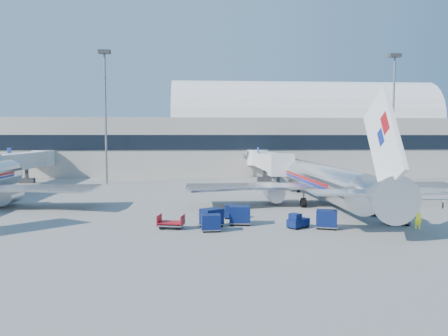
{
  "coord_description": "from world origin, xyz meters",
  "views": [
    {
      "loc": [
        -4.97,
        -45.21,
        7.98
      ],
      "look_at": [
        -1.55,
        6.0,
        4.39
      ],
      "focal_mm": 35.0,
      "sensor_mm": 36.0,
      "label": 1
    }
  ],
  "objects": [
    {
      "name": "tug_left",
      "position": [
        -1.4,
        -2.4,
        0.62
      ],
      "size": [
        1.55,
        2.3,
        1.37
      ],
      "rotation": [
        0.0,
        0.0,
        1.31
      ],
      "color": "#091545",
      "rests_on": "ground"
    },
    {
      "name": "cart_train_c",
      "position": [
        -3.64,
        -8.55,
        0.78
      ],
      "size": [
        1.73,
        1.36,
        1.46
      ],
      "rotation": [
        0.0,
        0.0,
        0.06
      ],
      "color": "#091545",
      "rests_on": "ground"
    },
    {
      "name": "airliner_main",
      "position": [
        10.0,
        4.51,
        2.93
      ],
      "size": [
        32.0,
        37.26,
        12.07
      ],
      "color": "silver",
      "rests_on": "ground"
    },
    {
      "name": "barrier_mid",
      "position": [
        21.3,
        2.0,
        0.45
      ],
      "size": [
        3.0,
        0.55,
        0.9
      ],
      "primitive_type": "cube",
      "color": "#9E9E96",
      "rests_on": "ground"
    },
    {
      "name": "cart_solo_near",
      "position": [
        6.53,
        -8.16,
        0.88
      ],
      "size": [
        2.22,
        1.94,
        1.64
      ],
      "rotation": [
        0.0,
        0.0,
        -0.33
      ],
      "color": "#091545",
      "rests_on": "ground"
    },
    {
      "name": "mast_west",
      "position": [
        -20.0,
        30.0,
        14.79
      ],
      "size": [
        2.0,
        1.2,
        22.6
      ],
      "color": "slate",
      "rests_on": "ground"
    },
    {
      "name": "tug_right",
      "position": [
        13.59,
        -2.44,
        0.66
      ],
      "size": [
        2.39,
        2.27,
        1.44
      ],
      "rotation": [
        0.0,
        0.0,
        -0.71
      ],
      "color": "#091545",
      "rests_on": "ground"
    },
    {
      "name": "tug_lead",
      "position": [
        4.05,
        -7.69,
        0.61
      ],
      "size": [
        2.25,
        2.09,
        1.34
      ],
      "rotation": [
        0.0,
        0.0,
        0.68
      ],
      "color": "#091545",
      "rests_on": "ground"
    },
    {
      "name": "jetbridge_mid",
      "position": [
        -34.4,
        30.81,
        3.93
      ],
      "size": [
        4.4,
        27.5,
        6.25
      ],
      "color": "silver",
      "rests_on": "ground"
    },
    {
      "name": "cart_open_red",
      "position": [
        -7.06,
        -7.18,
        0.43
      ],
      "size": [
        2.47,
        1.96,
        0.59
      ],
      "rotation": [
        0.0,
        0.0,
        -0.2
      ],
      "color": "slate",
      "rests_on": "ground"
    },
    {
      "name": "cart_train_a",
      "position": [
        -0.87,
        -5.92,
        0.93
      ],
      "size": [
        2.14,
        1.73,
        1.74
      ],
      "rotation": [
        0.0,
        0.0,
        -0.12
      ],
      "color": "#091545",
      "rests_on": "ground"
    },
    {
      "name": "mast_east",
      "position": [
        30.0,
        30.0,
        14.79
      ],
      "size": [
        2.0,
        1.2,
        22.6
      ],
      "color": "slate",
      "rests_on": "ground"
    },
    {
      "name": "barrier_near",
      "position": [
        18.0,
        2.0,
        0.45
      ],
      "size": [
        3.0,
        0.55,
        0.9
      ],
      "primitive_type": "cube",
      "color": "#9E9E96",
      "rests_on": "ground"
    },
    {
      "name": "ground",
      "position": [
        0.0,
        0.0,
        0.0
      ],
      "size": [
        260.0,
        260.0,
        0.0
      ],
      "primitive_type": "plane",
      "color": "gray",
      "rests_on": "ground"
    },
    {
      "name": "jetbridge_near",
      "position": [
        7.6,
        30.81,
        3.93
      ],
      "size": [
        4.4,
        27.5,
        6.25
      ],
      "color": "silver",
      "rests_on": "ground"
    },
    {
      "name": "ramp_worker",
      "position": [
        14.5,
        -8.67,
        0.91
      ],
      "size": [
        0.73,
        0.79,
        1.81
      ],
      "primitive_type": "imported",
      "rotation": [
        0.0,
        0.0,
        2.17
      ],
      "color": "#E7FF1A",
      "rests_on": "ground"
    },
    {
      "name": "terminal",
      "position": [
        -13.6,
        55.96,
        7.52
      ],
      "size": [
        170.0,
        28.15,
        21.0
      ],
      "color": "#B2AA9E",
      "rests_on": "ground"
    },
    {
      "name": "cart_solo_far",
      "position": [
        13.5,
        -6.74,
        1.0
      ],
      "size": [
        2.38,
        1.98,
        1.87
      ],
      "rotation": [
        0.0,
        0.0,
        -0.18
      ],
      "color": "#091545",
      "rests_on": "ground"
    },
    {
      "name": "cart_train_b",
      "position": [
        -3.5,
        -6.67,
        0.88
      ],
      "size": [
        2.35,
        2.24,
        1.65
      ],
      "rotation": [
        0.0,
        0.0,
        0.6
      ],
      "color": "#091545",
      "rests_on": "ground"
    }
  ]
}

